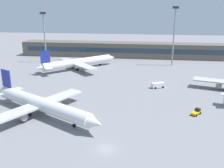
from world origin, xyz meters
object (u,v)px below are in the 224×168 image
Objects in this scene: airplane_far at (79,62)px; service_van_white at (158,85)px; floodlight_tower_east at (44,34)px; baggage_tug_yellow at (197,112)px; airplane_near at (42,105)px; floodlight_tower_west at (174,33)px.

airplane_far is 6.36× the size of service_van_white.
floodlight_tower_east is (-22.61, 12.97, 12.54)m from airplane_far.
baggage_tug_yellow is 0.13× the size of floodlight_tower_east.
service_van_white is at bearing 41.86° from airplane_near.
service_van_white is 74.28m from floodlight_tower_east.
floodlight_tower_west is at bearing 58.73° from airplane_near.
baggage_tug_yellow is 67.47m from floodlight_tower_west.
airplane_far is 9.39× the size of baggage_tug_yellow.
airplane_near is 57.37m from airplane_far.
airplane_near is 45.92m from baggage_tug_yellow.
floodlight_tower_east is (-70.43, -1.95, -1.54)m from floodlight_tower_west.
airplane_far is at bearing 94.01° from airplane_near.
airplane_far is at bearing 134.38° from baggage_tug_yellow.
airplane_far reaches higher than service_van_white.
airplane_near reaches higher than service_van_white.
baggage_tug_yellow is at bearing 8.54° from airplane_near.
floodlight_tower_east is at bearing 138.62° from baggage_tug_yellow.
airplane_far is 70.60m from baggage_tug_yellow.
airplane_near is 1.18× the size of airplane_far.
service_van_white is at bearing 113.27° from baggage_tug_yellow.
baggage_tug_yellow is at bearing -41.38° from floodlight_tower_east.
airplane_near is at bearing -69.23° from floodlight_tower_east.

